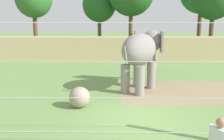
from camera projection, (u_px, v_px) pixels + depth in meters
The scene contains 7 objects.
ground_plane at pixel (141, 118), 9.84m from camera, with size 120.00×120.00×0.00m, color #6B8E4C.
dirt_patch at pixel (180, 91), 13.39m from camera, with size 6.23×4.39×0.01m, color #937F5B.
embankment_wall at pixel (127, 48), 23.09m from camera, with size 36.00×1.80×2.04m, color tan.
elephant at pixel (142, 51), 13.37m from camera, with size 2.84×3.72×3.03m.
enrichment_ball at pixel (80, 97), 10.90m from camera, with size 0.89×0.89×0.89m, color gray.
cable_fence at pixel (153, 89), 6.77m from camera, with size 9.62×0.20×3.76m.
tree_far_right at pixel (99, 5), 30.15m from camera, with size 3.89×3.89×7.23m.
Camera 1 is at (-0.96, -9.30, 3.75)m, focal length 41.57 mm.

